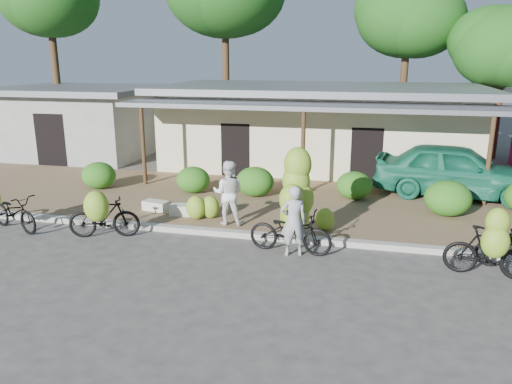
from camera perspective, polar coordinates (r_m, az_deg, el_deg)
ground at (r=10.95m, az=0.66°, el=-9.16°), size 100.00×100.00×0.00m
sidewalk at (r=15.54m, az=4.68°, el=-1.45°), size 60.00×6.00×0.12m
curb at (r=12.73m, az=2.63°, el=-5.20°), size 60.00×0.25×0.15m
shop_main at (r=20.96m, az=7.25°, el=7.52°), size 13.00×8.50×3.35m
shop_grey at (r=24.71m, az=-19.25°, el=7.74°), size 7.00×6.00×3.15m
tree_center_right at (r=26.43m, az=16.60°, el=18.91°), size 5.08×4.95×8.33m
tree_near_right at (r=24.88m, az=26.10°, el=14.82°), size 4.57×4.39×6.65m
hedge_0 at (r=17.86m, az=-17.53°, el=1.82°), size 1.17×1.06×0.92m
hedge_1 at (r=16.65m, az=-7.19°, el=1.40°), size 1.12×1.01×0.88m
hedge_2 at (r=16.10m, az=-0.12°, el=1.20°), size 1.23×1.11×0.96m
hedge_3 at (r=16.08m, az=11.17°, el=0.75°), size 1.14×1.02×0.89m
hedge_4 at (r=15.13m, az=21.08°, el=-0.68°), size 1.31×1.18×1.02m
bike_far_left at (r=14.70m, az=-26.40°, el=-1.79°), size 2.02×1.54×1.47m
bike_left at (r=13.21m, az=-17.13°, el=-2.53°), size 1.88×1.40×1.42m
bike_center at (r=11.94m, az=4.31°, el=-2.19°), size 2.06×1.32×2.45m
bike_right at (r=11.48m, az=25.26°, el=-5.87°), size 1.89×1.24×1.70m
loose_banana_a at (r=13.94m, az=-6.89°, el=-1.78°), size 0.54×0.46×0.68m
loose_banana_b at (r=14.01m, az=-5.25°, el=-1.72°), size 0.52×0.44×0.65m
loose_banana_c at (r=13.10m, az=7.90°, el=-3.11°), size 0.49×0.41×0.61m
sack_near at (r=14.42m, az=-8.12°, el=-2.03°), size 0.90×0.53×0.30m
sack_far at (r=15.00m, az=-11.37°, el=-1.53°), size 0.81×0.53×0.28m
vendor at (r=11.58m, az=4.31°, el=-3.31°), size 0.71×0.57×1.69m
bystander at (r=13.34m, az=-3.18°, el=-0.09°), size 0.90×0.73×1.74m
teal_van at (r=17.22m, az=21.86°, el=2.32°), size 5.28×2.65×1.72m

